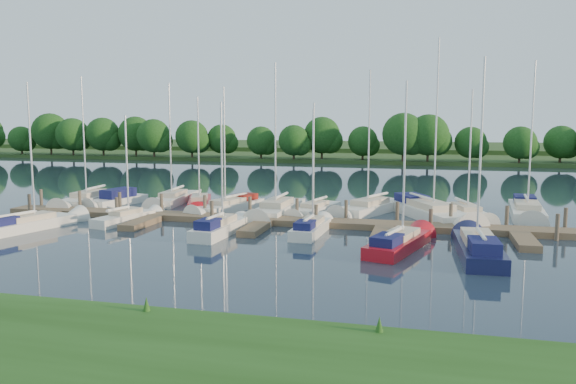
% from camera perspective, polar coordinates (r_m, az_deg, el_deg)
% --- Properties ---
extents(ground, '(260.00, 260.00, 0.00)m').
position_cam_1_polar(ground, '(31.16, -6.09, -5.78)').
color(ground, '#192533').
rests_on(ground, ground).
extents(near_bank, '(90.00, 10.00, 0.50)m').
position_cam_1_polar(near_bank, '(17.67, -24.91, -16.07)').
color(near_bank, '#1C4112').
rests_on(near_bank, ground).
extents(dock, '(40.00, 6.00, 0.40)m').
position_cam_1_polar(dock, '(37.92, -2.31, -3.06)').
color(dock, brown).
rests_on(dock, ground).
extents(mooring_pilings, '(38.24, 2.84, 2.00)m').
position_cam_1_polar(mooring_pilings, '(38.92, -1.85, -2.19)').
color(mooring_pilings, '#473D33').
rests_on(mooring_pilings, ground).
extents(far_shore, '(180.00, 30.00, 0.60)m').
position_cam_1_polar(far_shore, '(104.23, 8.18, 3.60)').
color(far_shore, '#224219').
rests_on(far_shore, ground).
extents(distant_hill, '(220.00, 40.00, 1.40)m').
position_cam_1_polar(distant_hill, '(129.07, 9.32, 4.47)').
color(distant_hill, '#334B20').
rests_on(distant_hill, ground).
extents(treeline, '(146.87, 10.05, 8.10)m').
position_cam_1_polar(treeline, '(90.86, 8.01, 5.50)').
color(treeline, '#38281C').
rests_on(treeline, ground).
extents(sailboat_n_0, '(2.40, 8.59, 10.94)m').
position_cam_1_polar(sailboat_n_0, '(49.79, -19.61, -0.89)').
color(sailboat_n_0, silver).
rests_on(sailboat_n_0, ground).
extents(motorboat, '(2.92, 6.19, 1.68)m').
position_cam_1_polar(motorboat, '(48.68, -17.02, -0.88)').
color(motorboat, silver).
rests_on(motorboat, ground).
extents(sailboat_n_2, '(2.46, 8.19, 10.36)m').
position_cam_1_polar(sailboat_n_2, '(48.41, -11.62, -0.84)').
color(sailboat_n_2, silver).
rests_on(sailboat_n_2, ground).
extents(sailboat_n_3, '(3.78, 7.15, 9.17)m').
position_cam_1_polar(sailboat_n_3, '(46.15, -8.96, -1.18)').
color(sailboat_n_3, '#B1101B').
rests_on(sailboat_n_3, ground).
extents(sailboat_n_4, '(3.82, 7.76, 9.85)m').
position_cam_1_polar(sailboat_n_4, '(43.67, -6.07, -1.56)').
color(sailboat_n_4, silver).
rests_on(sailboat_n_4, ground).
extents(sailboat_n_5, '(2.44, 9.06, 11.53)m').
position_cam_1_polar(sailboat_n_5, '(41.61, -1.16, -2.01)').
color(sailboat_n_5, silver).
rests_on(sailboat_n_5, ground).
extents(sailboat_n_6, '(2.98, 6.77, 8.61)m').
position_cam_1_polar(sailboat_n_6, '(42.09, 2.72, -1.93)').
color(sailboat_n_6, silver).
rests_on(sailboat_n_6, ground).
extents(sailboat_n_7, '(4.98, 8.53, 11.08)m').
position_cam_1_polar(sailboat_n_7, '(42.92, 8.26, -1.80)').
color(sailboat_n_7, silver).
rests_on(sailboat_n_7, ground).
extents(sailboat_n_8, '(6.54, 9.98, 13.13)m').
position_cam_1_polar(sailboat_n_8, '(41.66, 14.22, -2.15)').
color(sailboat_n_8, silver).
rests_on(sailboat_n_8, ground).
extents(sailboat_n_9, '(3.52, 7.50, 9.51)m').
position_cam_1_polar(sailboat_n_9, '(42.53, 17.66, -2.17)').
color(sailboat_n_9, silver).
rests_on(sailboat_n_9, ground).
extents(sailboat_n_10, '(2.84, 9.22, 11.58)m').
position_cam_1_polar(sailboat_n_10, '(44.60, 23.08, -1.91)').
color(sailboat_n_10, silver).
rests_on(sailboat_n_10, ground).
extents(sailboat_s_0, '(3.43, 7.73, 9.76)m').
position_cam_1_polar(sailboat_s_0, '(39.91, -24.74, -3.05)').
color(sailboat_s_0, silver).
rests_on(sailboat_s_0, ground).
extents(sailboat_s_1, '(2.44, 5.95, 7.67)m').
position_cam_1_polar(sailboat_s_1, '(40.30, -16.08, -2.62)').
color(sailboat_s_1, silver).
rests_on(sailboat_s_1, ground).
extents(sailboat_s_2, '(1.89, 6.52, 8.54)m').
position_cam_1_polar(sailboat_s_2, '(34.99, -6.91, -3.78)').
color(sailboat_s_2, silver).
rests_on(sailboat_s_2, ground).
extents(sailboat_s_3, '(1.68, 6.22, 8.05)m').
position_cam_1_polar(sailboat_s_3, '(35.05, 2.39, -3.74)').
color(sailboat_s_3, silver).
rests_on(sailboat_s_3, ground).
extents(sailboat_s_4, '(3.49, 7.45, 9.50)m').
position_cam_1_polar(sailboat_s_4, '(31.45, 11.30, -5.17)').
color(sailboat_s_4, '#B1101B').
rests_on(sailboat_s_4, ground).
extents(sailboat_s_5, '(2.27, 8.30, 10.69)m').
position_cam_1_polar(sailboat_s_5, '(30.97, 18.70, -5.58)').
color(sailboat_s_5, '#111338').
rests_on(sailboat_s_5, ground).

